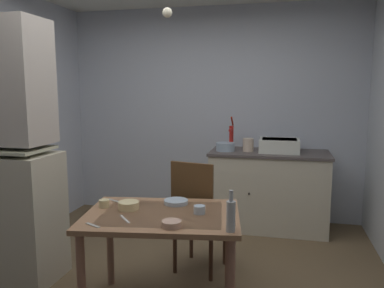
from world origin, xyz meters
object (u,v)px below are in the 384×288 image
sink_basin (279,145)px  mixing_bowl_counter (225,147)px  serving_bowl_wide (172,224)px  dining_table (162,226)px  mug_tall (104,203)px  chair_far_side (197,215)px  hand_pump (231,135)px  hutch_cabinet (6,162)px  glass_bottle (231,215)px

sink_basin → mixing_bowl_counter: (-0.60, -0.05, -0.03)m
sink_basin → serving_bowl_wide: sink_basin is taller
dining_table → mug_tall: 0.48m
chair_far_side → mug_tall: 0.85m
hand_pump → mixing_bowl_counter: 0.16m
hand_pump → hutch_cabinet: bearing=-133.2°
hand_pump → serving_bowl_wide: size_ratio=3.05×
mixing_bowl_counter → serving_bowl_wide: (-0.05, -2.07, -0.20)m
dining_table → chair_far_side: (0.12, 0.61, -0.11)m
dining_table → mug_tall: size_ratio=15.39×
hutch_cabinet → hand_pump: 2.41m
hutch_cabinet → serving_bowl_wide: 1.62m
mixing_bowl_counter → mug_tall: 1.91m
mug_tall → glass_bottle: size_ratio=0.29×
hutch_cabinet → sink_basin: 2.78m
sink_basin → glass_bottle: bearing=-97.3°
sink_basin → hand_pump: (-0.55, 0.05, 0.09)m
dining_table → chair_far_side: chair_far_side is taller
dining_table → glass_bottle: bearing=-24.8°
dining_table → mug_tall: bearing=175.4°
hutch_cabinet → dining_table: (1.40, -0.16, -0.38)m
chair_far_side → mug_tall: chair_far_side is taller
sink_basin → serving_bowl_wide: bearing=-107.1°
dining_table → serving_bowl_wide: size_ratio=9.33×
dining_table → hand_pump: bearing=82.8°
hutch_cabinet → chair_far_side: size_ratio=2.15×
sink_basin → dining_table: bearing=-113.0°
serving_bowl_wide → glass_bottle: bearing=0.7°
dining_table → glass_bottle: (0.52, -0.24, 0.20)m
chair_far_side → mug_tall: (-0.59, -0.57, 0.23)m
mixing_bowl_counter → dining_table: 1.86m
serving_bowl_wide → glass_bottle: 0.39m
glass_bottle → chair_far_side: bearing=115.2°
mixing_bowl_counter → hand_pump: bearing=60.5°
mixing_bowl_counter → mug_tall: mixing_bowl_counter is taller
sink_basin → mixing_bowl_counter: size_ratio=2.06×
mug_tall → glass_bottle: 1.03m
hutch_cabinet → glass_bottle: size_ratio=8.16×
serving_bowl_wide → hand_pump: bearing=87.3°
mixing_bowl_counter → mug_tall: size_ratio=2.75×
serving_bowl_wide → chair_far_side: bearing=91.4°
mug_tall → serving_bowl_wide: bearing=-25.0°
mug_tall → dining_table: bearing=-4.6°
sink_basin → chair_far_side: (-0.67, -1.26, -0.45)m
hutch_cabinet → mug_tall: hutch_cabinet is taller
hand_pump → mug_tall: bearing=-110.7°
hand_pump → mug_tall: hand_pump is taller
hutch_cabinet → mixing_bowl_counter: 2.30m
dining_table → chair_far_side: size_ratio=1.19×
sink_basin → dining_table: size_ratio=0.37×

